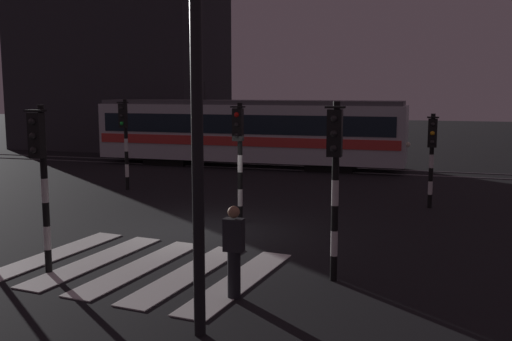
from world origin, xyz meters
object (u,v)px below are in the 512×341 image
traffic_light_kerb_mid_left (41,164)px  pedestrian_waiting_at_kerb (234,251)px  traffic_light_corner_far_left (125,131)px  traffic_light_corner_far_right (432,146)px  traffic_light_corner_near_right (335,164)px  tram (248,131)px  street_lamp_near_kerb (189,57)px  traffic_light_median_centre (239,145)px

traffic_light_kerb_mid_left → pedestrian_waiting_at_kerb: bearing=-2.2°
traffic_light_corner_far_left → traffic_light_kerb_mid_left: traffic_light_kerb_mid_left is taller
pedestrian_waiting_at_kerb → traffic_light_corner_far_left: bearing=128.7°
traffic_light_corner_far_right → traffic_light_corner_far_left: bearing=179.3°
traffic_light_corner_far_left → traffic_light_corner_near_right: bearing=-41.5°
traffic_light_corner_near_right → pedestrian_waiting_at_kerb: size_ratio=2.08×
traffic_light_corner_far_left → traffic_light_kerb_mid_left: 10.10m
traffic_light_corner_near_right → tram: (-6.98, 16.02, -0.60)m
street_lamp_near_kerb → pedestrian_waiting_at_kerb: street_lamp_near_kerb is taller
traffic_light_kerb_mid_left → traffic_light_corner_far_right: (7.46, 9.32, -0.30)m
traffic_light_corner_far_left → traffic_light_median_centre: bearing=-33.9°
traffic_light_corner_near_right → tram: size_ratio=0.23×
street_lamp_near_kerb → tram: street_lamp_near_kerb is taller
traffic_light_corner_near_right → traffic_light_corner_far_left: (-9.28, 8.19, -0.09)m
traffic_light_corner_far_right → traffic_light_median_centre: bearing=-143.4°
pedestrian_waiting_at_kerb → traffic_light_corner_near_right: bearing=42.3°
traffic_light_corner_near_right → traffic_light_median_centre: (-3.41, 4.24, -0.09)m
traffic_light_corner_near_right → pedestrian_waiting_at_kerb: bearing=-137.7°
traffic_light_median_centre → pedestrian_waiting_at_kerb: (1.84, -5.67, -1.37)m
pedestrian_waiting_at_kerb → traffic_light_median_centre: bearing=108.0°
traffic_light_corner_far_right → pedestrian_waiting_at_kerb: traffic_light_corner_far_right is taller
traffic_light_corner_far_left → tram: 8.17m
traffic_light_corner_far_left → traffic_light_corner_far_right: bearing=-0.7°
street_lamp_near_kerb → pedestrian_waiting_at_kerb: bearing=90.9°
traffic_light_corner_near_right → traffic_light_corner_far_left: 12.38m
traffic_light_median_centre → traffic_light_kerb_mid_left: size_ratio=0.98×
traffic_light_median_centre → traffic_light_kerb_mid_left: (-2.32, -5.51, 0.04)m
tram → pedestrian_waiting_at_kerb: bearing=-72.8°
traffic_light_corner_near_right → traffic_light_median_centre: traffic_light_corner_near_right is taller
traffic_light_median_centre → tram: tram is taller
traffic_light_kerb_mid_left → tram: (-1.25, 17.29, -0.54)m
traffic_light_corner_far_left → pedestrian_waiting_at_kerb: bearing=-51.3°
traffic_light_corner_near_right → traffic_light_kerb_mid_left: 5.87m
traffic_light_corner_far_left → tram: bearing=73.7°
traffic_light_kerb_mid_left → traffic_light_corner_far_right: traffic_light_kerb_mid_left is taller
traffic_light_median_centre → traffic_light_corner_far_right: 6.40m
traffic_light_corner_near_right → traffic_light_corner_far_right: (1.73, 8.06, -0.35)m
pedestrian_waiting_at_kerb → traffic_light_corner_far_right: bearing=70.8°
traffic_light_kerb_mid_left → traffic_light_corner_near_right: bearing=12.4°
traffic_light_corner_near_right → pedestrian_waiting_at_kerb: 2.58m
street_lamp_near_kerb → traffic_light_kerb_mid_left: bearing=153.4°
traffic_light_kerb_mid_left → tram: bearing=94.1°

